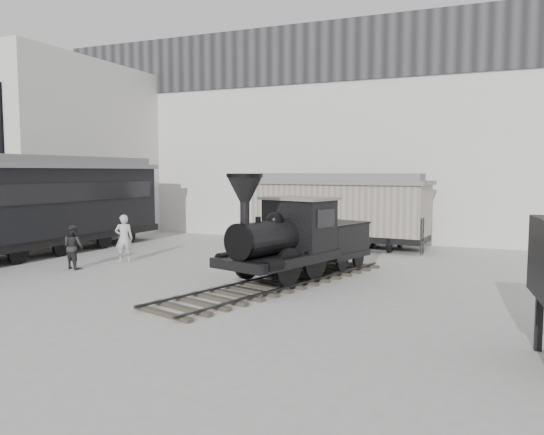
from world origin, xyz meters
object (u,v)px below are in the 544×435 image
at_px(locomotive, 293,243).
at_px(visitor_a, 124,238).
at_px(visitor_b, 73,247).
at_px(passenger_coach, 30,205).
at_px(boxcar, 338,208).

xyz_separation_m(locomotive, visitor_a, (-7.35, 0.93, -0.32)).
distance_m(locomotive, visitor_b, 8.19).
relative_size(passenger_coach, visitor_a, 7.84).
distance_m(boxcar, visitor_b, 11.88).
bearing_deg(boxcar, visitor_a, -125.61).
height_order(locomotive, passenger_coach, passenger_coach).
relative_size(locomotive, visitor_a, 5.24).
height_order(visitor_a, visitor_b, visitor_a).
relative_size(boxcar, visitor_a, 4.64).
relative_size(locomotive, passenger_coach, 0.67).
height_order(passenger_coach, visitor_b, passenger_coach).
relative_size(locomotive, boxcar, 1.13).
distance_m(locomotive, boxcar, 8.39).
xyz_separation_m(boxcar, visitor_b, (-7.33, -9.30, -1.00)).
bearing_deg(visitor_b, boxcar, -118.00).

